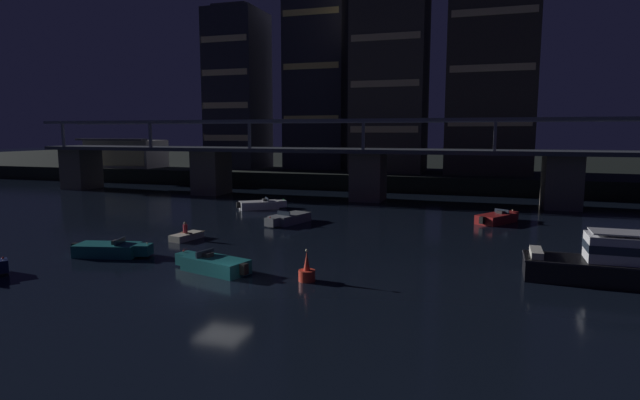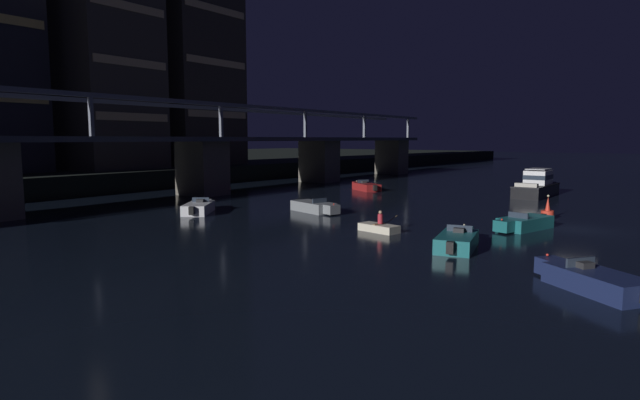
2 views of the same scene
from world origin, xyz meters
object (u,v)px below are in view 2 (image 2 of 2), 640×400
Objects in this scene: river_bridge at (202,156)px; channel_buoy at (547,212)px; tower_east_tall at (196,38)px; dinghy_with_paddler at (379,227)px; speedboat_near_center at (592,280)px; speedboat_mid_right at (366,187)px; cabin_cruiser_near_left at (537,186)px; speedboat_mid_left at (523,223)px; speedboat_mid_center at (315,207)px; speedboat_near_right at (199,208)px; speedboat_far_left at (457,241)px; tower_central at (107,38)px.

channel_buoy is (3.74, -32.86, -3.58)m from river_bridge.
tower_east_tall is 50.51m from dinghy_with_paddler.
speedboat_near_center is 39.52m from speedboat_mid_right.
speedboat_mid_left is at bearing -168.65° from cabin_cruiser_near_left.
river_bridge is 33.27m from channel_buoy.
river_bridge is 34.43m from cabin_cruiser_near_left.
speedboat_mid_center is (-16.72, -32.84, -19.20)m from tower_east_tall.
speedboat_mid_left is 1.00× the size of speedboat_mid_center.
speedboat_far_left is at bearing -92.43° from speedboat_near_right.
speedboat_near_right is 15.68m from dinghy_with_paddler.
river_bridge is at bearing 141.29° from speedboat_mid_right.
speedboat_mid_center is 1.08× the size of speedboat_mid_right.
tower_east_tall is 54.36m from speedboat_mid_left.
tower_central is 50.92m from cabin_cruiser_near_left.
river_bridge is at bearing 47.22° from speedboat_near_right.
speedboat_near_right is 2.68× the size of channel_buoy.
dinghy_with_paddler is at bearing -147.17° from speedboat_mid_right.
channel_buoy reaches higher than speedboat_near_right.
channel_buoy reaches higher than speedboat_mid_right.
speedboat_near_right is at bearing 129.13° from speedboat_mid_center.
speedboat_mid_right is at bearing 18.34° from speedboat_mid_center.
tower_east_tall is 48.34m from cabin_cruiser_near_left.
speedboat_mid_left is (-2.01, -32.68, -3.64)m from river_bridge.
speedboat_near_center is (-14.56, -38.54, -3.64)m from river_bridge.
cabin_cruiser_near_left is 33.90m from speedboat_near_right.
tower_east_tall reaches higher than channel_buoy.
speedboat_mid_right is 1.73× the size of dinghy_with_paddler.
channel_buoy is at bearing 17.23° from speedboat_near_center.
cabin_cruiser_near_left reaches higher than speedboat_mid_center.
river_bridge is 18.46× the size of speedboat_mid_right.
cabin_cruiser_near_left is at bearing 5.86° from speedboat_far_left.
tower_central is at bearing 79.14° from dinghy_with_paddler.
channel_buoy reaches higher than speedboat_mid_left.
dinghy_with_paddler is (-4.79, -8.56, -0.14)m from speedboat_mid_center.
cabin_cruiser_near_left reaches higher than speedboat_mid_left.
tower_central reaches higher than speedboat_mid_right.
tower_central reaches higher than cabin_cruiser_near_left.
tower_central is at bearing 84.56° from speedboat_mid_center.
tower_central is 11.25× the size of dinghy_with_paddler.
speedboat_near_right is 26.32m from channel_buoy.
speedboat_near_center is at bearing -163.32° from cabin_cruiser_near_left.
tower_east_tall reaches higher than speedboat_mid_center.
river_bridge is 33.21m from speedboat_far_left.
channel_buoy is at bearing -85.21° from tower_central.
tower_east_tall is 56.11m from speedboat_far_left.
speedboat_near_center is 0.98× the size of speedboat_mid_right.
cabin_cruiser_near_left reaches higher than speedboat_mid_right.
river_bridge is 18.71× the size of speedboat_near_right.
cabin_cruiser_near_left is 21.66m from speedboat_mid_left.
tower_east_tall is at bearing 48.87° from speedboat_near_right.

